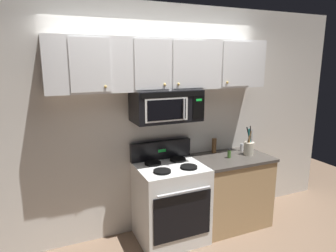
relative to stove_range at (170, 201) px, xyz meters
name	(u,v)px	position (x,y,z in m)	size (l,w,h in m)	color
back_wall	(158,121)	(0.00, 0.37, 0.88)	(5.20, 0.10, 2.70)	silver
stove_range	(170,201)	(0.00, 0.00, 0.00)	(0.76, 0.69, 1.12)	white
over_range_microwave	(166,105)	(0.00, 0.12, 1.11)	(0.76, 0.43, 0.35)	black
upper_cabinets	(165,64)	(0.00, 0.15, 1.56)	(2.50, 0.36, 0.55)	silver
counter_segment	(230,190)	(0.84, 0.01, -0.02)	(0.93, 0.65, 0.90)	tan
utensil_crock_cream	(249,147)	(1.07, -0.02, 0.54)	(0.13, 0.13, 0.39)	beige
salt_shaker	(242,147)	(1.10, 0.15, 0.48)	(0.04, 0.04, 0.09)	white
pepper_mill	(214,146)	(0.72, 0.23, 0.53)	(0.06, 0.06, 0.19)	brown
spice_jar	(229,153)	(0.78, -0.02, 0.49)	(0.04, 0.04, 0.11)	#4C7F33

